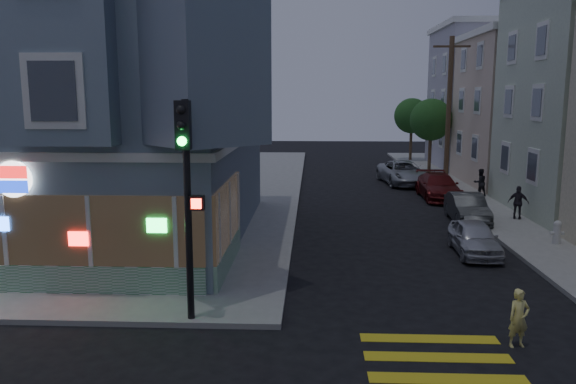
# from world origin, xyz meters

# --- Properties ---
(ground) EXTENTS (120.00, 120.00, 0.00)m
(ground) POSITION_xyz_m (0.00, 0.00, 0.00)
(ground) COLOR black
(ground) RESTS_ON ground
(sidewalk_nw) EXTENTS (33.00, 42.00, 0.15)m
(sidewalk_nw) POSITION_xyz_m (-13.50, 23.00, 0.07)
(sidewalk_nw) COLOR gray
(sidewalk_nw) RESTS_ON ground
(corner_building) EXTENTS (14.60, 14.60, 11.40)m
(corner_building) POSITION_xyz_m (-6.00, 10.98, 5.82)
(corner_building) COLOR slate
(corner_building) RESTS_ON sidewalk_nw
(row_house_c) EXTENTS (12.00, 8.60, 9.00)m
(row_house_c) POSITION_xyz_m (19.50, 25.00, 4.65)
(row_house_c) COLOR #C8B19B
(row_house_c) RESTS_ON sidewalk_ne
(row_house_d) EXTENTS (12.00, 8.60, 10.50)m
(row_house_d) POSITION_xyz_m (19.50, 34.00, 5.40)
(row_house_d) COLOR #96919F
(row_house_d) RESTS_ON sidewalk_ne
(utility_pole) EXTENTS (2.20, 0.30, 9.00)m
(utility_pole) POSITION_xyz_m (12.00, 24.00, 4.80)
(utility_pole) COLOR #4C3826
(utility_pole) RESTS_ON sidewalk_ne
(street_tree_near) EXTENTS (3.00, 3.00, 5.30)m
(street_tree_near) POSITION_xyz_m (12.20, 30.00, 3.94)
(street_tree_near) COLOR #4C3826
(street_tree_near) RESTS_ON sidewalk_ne
(street_tree_far) EXTENTS (3.00, 3.00, 5.30)m
(street_tree_far) POSITION_xyz_m (12.20, 38.00, 3.94)
(street_tree_far) COLOR #4C3826
(street_tree_far) RESTS_ON sidewalk_ne
(running_child) EXTENTS (0.55, 0.42, 1.35)m
(running_child) POSITION_xyz_m (8.43, 1.34, 0.68)
(running_child) COLOR #F0E57B
(running_child) RESTS_ON ground
(pedestrian_a) EXTENTS (0.86, 0.74, 1.52)m
(pedestrian_a) POSITION_xyz_m (13.00, 20.19, 0.91)
(pedestrian_a) COLOR black
(pedestrian_a) RESTS_ON sidewalk_ne
(pedestrian_b) EXTENTS (0.95, 0.69, 1.50)m
(pedestrian_b) POSITION_xyz_m (13.00, 14.32, 0.90)
(pedestrian_b) COLOR #28242C
(pedestrian_b) RESTS_ON sidewalk_ne
(parked_car_a) EXTENTS (1.55, 3.59, 1.21)m
(parked_car_a) POSITION_xyz_m (9.57, 8.97, 0.60)
(parked_car_a) COLOR #B9BAC1
(parked_car_a) RESTS_ON ground
(parked_car_b) EXTENTS (1.55, 4.01, 1.30)m
(parked_car_b) POSITION_xyz_m (10.70, 14.17, 0.65)
(parked_car_b) COLOR #333638
(parked_car_b) RESTS_ON ground
(parked_car_c) EXTENTS (1.94, 4.77, 1.38)m
(parked_car_c) POSITION_xyz_m (10.70, 20.04, 0.69)
(parked_car_c) COLOR maroon
(parked_car_c) RESTS_ON ground
(parked_car_d) EXTENTS (3.11, 5.61, 1.49)m
(parked_car_d) POSITION_xyz_m (9.59, 25.24, 0.74)
(parked_car_d) COLOR #A2A7AD
(parked_car_d) RESTS_ON ground
(traffic_signal) EXTENTS (0.62, 0.61, 5.41)m
(traffic_signal) POSITION_xyz_m (0.75, 2.16, 3.81)
(traffic_signal) COLOR black
(traffic_signal) RESTS_ON sidewalk_nw
(fire_hydrant) EXTENTS (0.51, 0.29, 0.88)m
(fire_hydrant) POSITION_xyz_m (12.94, 10.05, 0.61)
(fire_hydrant) COLOR silver
(fire_hydrant) RESTS_ON sidewalk_ne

